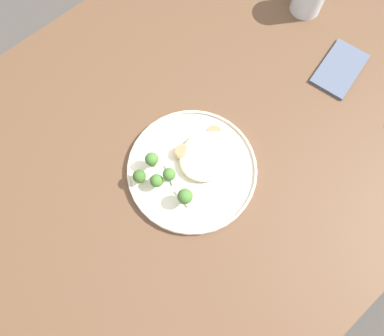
{
  "coord_description": "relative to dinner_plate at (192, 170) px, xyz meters",
  "views": [
    {
      "loc": [
        0.21,
        0.24,
        1.52
      ],
      "look_at": [
        0.05,
        0.05,
        0.76
      ],
      "focal_mm": 33.86,
      "sensor_mm": 36.0,
      "label": 1
    }
  ],
  "objects": [
    {
      "name": "ground",
      "position": [
        -0.05,
        -0.05,
        -0.75
      ],
      "size": [
        6.0,
        6.0,
        0.0
      ],
      "primitive_type": "plane",
      "color": "#47423D"
    },
    {
      "name": "wooden_dining_table",
      "position": [
        -0.05,
        -0.05,
        -0.09
      ],
      "size": [
        1.4,
        1.0,
        0.74
      ],
      "color": "brown",
      "rests_on": "ground"
    },
    {
      "name": "dinner_plate",
      "position": [
        0.0,
        0.0,
        0.0
      ],
      "size": [
        0.29,
        0.29,
        0.02
      ],
      "color": "beige",
      "rests_on": "wooden_dining_table"
    },
    {
      "name": "noodle_bed",
      "position": [
        -0.05,
        0.0,
        0.01
      ],
      "size": [
        0.14,
        0.12,
        0.03
      ],
      "color": "beige",
      "rests_on": "dinner_plate"
    },
    {
      "name": "seared_scallop_tilted_round",
      "position": [
        -0.1,
        0.01,
        0.01
      ],
      "size": [
        0.03,
        0.03,
        0.01
      ],
      "color": "#DBB77A",
      "rests_on": "dinner_plate"
    },
    {
      "name": "seared_scallop_large_seared",
      "position": [
        -0.01,
        -0.04,
        0.01
      ],
      "size": [
        0.03,
        0.03,
        0.02
      ],
      "color": "#DBB77A",
      "rests_on": "dinner_plate"
    },
    {
      "name": "seared_scallop_front_small",
      "position": [
        -0.06,
        -0.01,
        0.01
      ],
      "size": [
        0.03,
        0.03,
        0.01
      ],
      "color": "#DBB77A",
      "rests_on": "dinner_plate"
    },
    {
      "name": "seared_scallop_rear_pale",
      "position": [
        -0.09,
        -0.03,
        0.01
      ],
      "size": [
        0.04,
        0.04,
        0.02
      ],
      "color": "#DBB77A",
      "rests_on": "dinner_plate"
    },
    {
      "name": "seared_scallop_left_edge",
      "position": [
        -0.04,
        -0.0,
        0.01
      ],
      "size": [
        0.02,
        0.02,
        0.01
      ],
      "color": "#E5C689",
      "rests_on": "dinner_plate"
    },
    {
      "name": "broccoli_floret_center_pile",
      "position": [
        0.06,
        -0.07,
        0.04
      ],
      "size": [
        0.03,
        0.03,
        0.05
      ],
      "color": "#7A994C",
      "rests_on": "dinner_plate"
    },
    {
      "name": "broccoli_floret_small_sprig",
      "position": [
        0.05,
        -0.01,
        0.04
      ],
      "size": [
        0.03,
        0.03,
        0.05
      ],
      "color": "#89A356",
      "rests_on": "dinner_plate"
    },
    {
      "name": "broccoli_floret_near_rim",
      "position": [
        0.06,
        0.04,
        0.04
      ],
      "size": [
        0.03,
        0.03,
        0.05
      ],
      "color": "#7A994C",
      "rests_on": "dinner_plate"
    },
    {
      "name": "broccoli_floret_split_head",
      "position": [
        0.08,
        -0.02,
        0.03
      ],
      "size": [
        0.03,
        0.03,
        0.04
      ],
      "color": "#7A994C",
      "rests_on": "dinner_plate"
    },
    {
      "name": "broccoli_floret_left_leaning",
      "position": [
        0.1,
        -0.06,
        0.03
      ],
      "size": [
        0.03,
        0.03,
        0.04
      ],
      "color": "#89A356",
      "rests_on": "dinner_plate"
    },
    {
      "name": "onion_sliver_curled_piece",
      "position": [
        0.06,
        0.04,
        0.01
      ],
      "size": [
        0.01,
        0.05,
        0.0
      ],
      "primitive_type": "cube",
      "rotation": [
        0.0,
        0.0,
        1.55
      ],
      "color": "silver",
      "rests_on": "dinner_plate"
    },
    {
      "name": "onion_sliver_short_strip",
      "position": [
        0.02,
        -0.07,
        0.01
      ],
      "size": [
        0.06,
        0.01,
        0.0
      ],
      "primitive_type": "cube",
      "rotation": [
        0.0,
        0.0,
        0.13
      ],
      "color": "silver",
      "rests_on": "dinner_plate"
    },
    {
      "name": "onion_sliver_pale_crescent",
      "position": [
        0.05,
        -0.02,
        0.01
      ],
      "size": [
        0.02,
        0.05,
        0.0
      ],
      "primitive_type": "cube",
      "rotation": [
        0.0,
        0.0,
        1.22
      ],
      "color": "silver",
      "rests_on": "dinner_plate"
    },
    {
      "name": "folded_napkin",
      "position": [
        -0.45,
        0.04,
        -0.0
      ],
      "size": [
        0.17,
        0.12,
        0.01
      ],
      "primitive_type": "cube",
      "rotation": [
        0.0,
        0.0,
        0.23
      ],
      "color": "#4C566B",
      "rests_on": "wooden_dining_table"
    }
  ]
}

